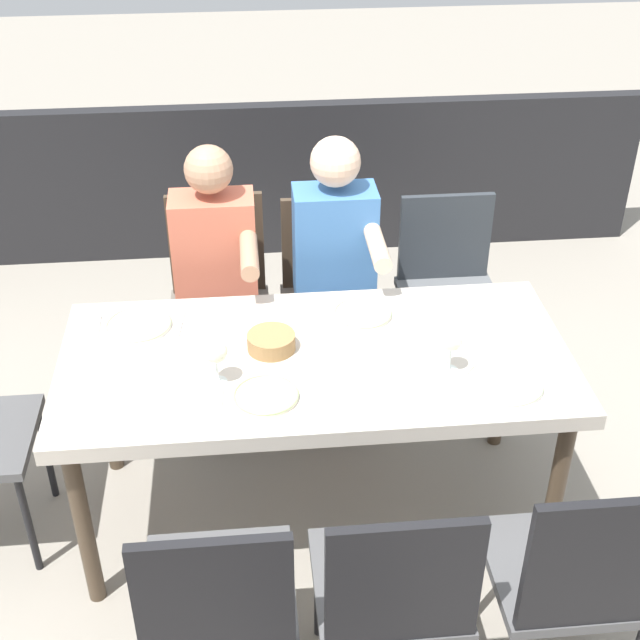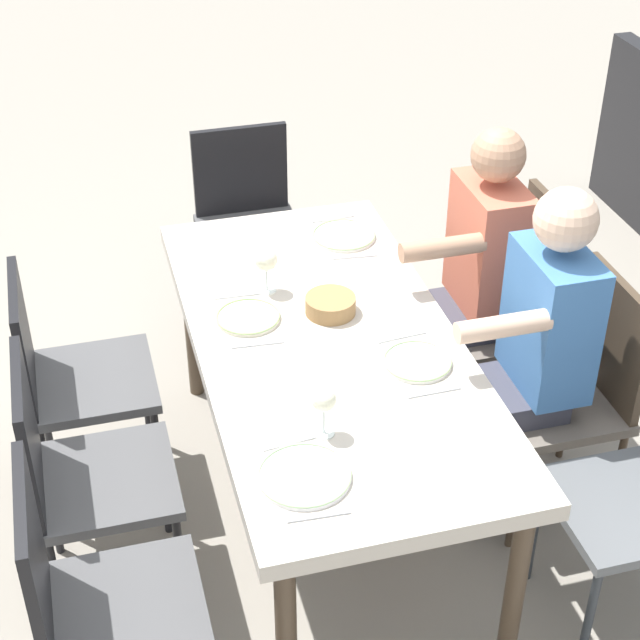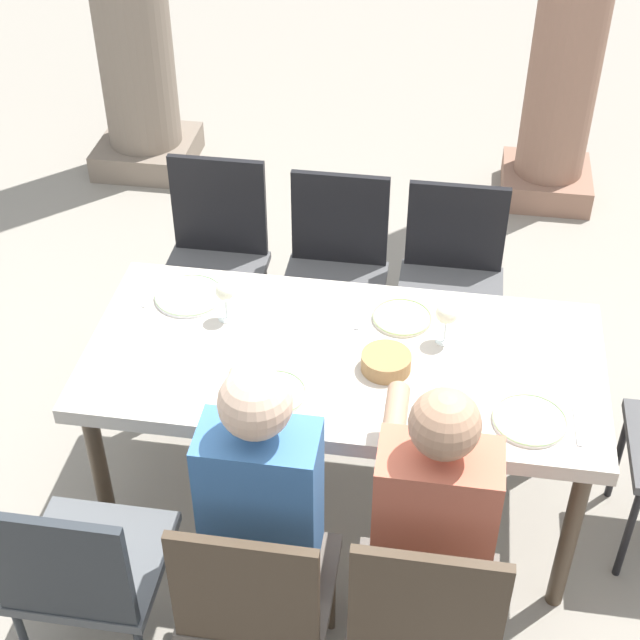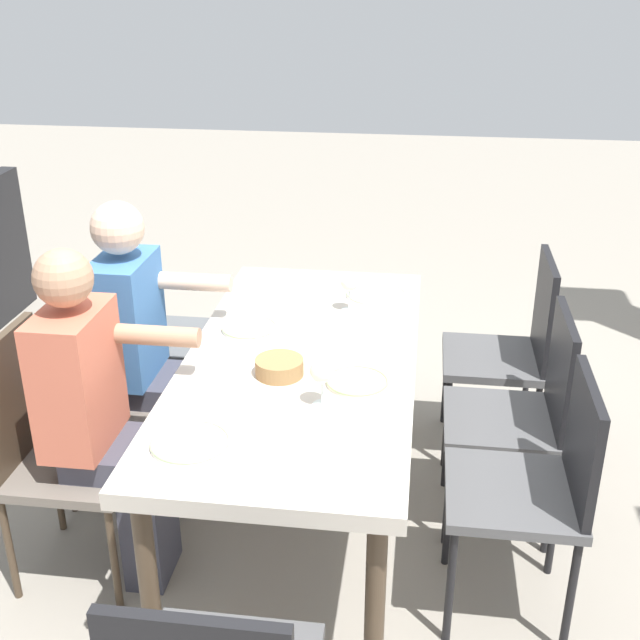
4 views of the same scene
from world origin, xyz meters
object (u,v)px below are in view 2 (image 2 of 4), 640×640
at_px(chair_west_north, 89,599).
at_px(chair_east_north, 67,372).
at_px(dining_table, 327,357).
at_px(diner_woman_green, 469,280).
at_px(wine_glass_2, 266,261).
at_px(plate_0, 304,476).
at_px(bread_basket, 331,305).
at_px(chair_mid_south, 574,383).
at_px(wine_glass_0, 324,401).
at_px(plate_1, 417,362).
at_px(chair_mid_north, 76,469).
at_px(diner_man_white, 528,354).
at_px(plate_2, 248,317).
at_px(chair_head_east, 247,216).
at_px(plate_3, 344,235).

bearing_deg(chair_west_north, chair_east_north, -0.36).
distance_m(dining_table, diner_woman_green, 0.73).
bearing_deg(dining_table, wine_glass_2, 20.04).
bearing_deg(dining_table, plate_0, 159.02).
bearing_deg(bread_basket, plate_0, 159.35).
xyz_separation_m(chair_mid_south, wine_glass_0, (-0.30, 0.98, 0.36)).
height_order(diner_woman_green, wine_glass_0, diner_woman_green).
xyz_separation_m(plate_1, bread_basket, (0.35, 0.18, 0.02)).
xyz_separation_m(wine_glass_0, bread_basket, (0.59, -0.19, -0.09)).
distance_m(chair_mid_north, plate_1, 1.11).
relative_size(diner_man_white, plate_1, 5.89).
xyz_separation_m(dining_table, diner_man_white, (-0.15, -0.65, -0.01)).
xyz_separation_m(chair_west_north, chair_east_north, (1.03, -0.01, -0.00)).
relative_size(wine_glass_0, plate_2, 0.75).
relative_size(plate_1, bread_basket, 1.28).
relative_size(diner_man_white, plate_2, 5.93).
bearing_deg(chair_mid_south, dining_table, 80.20).
height_order(chair_mid_north, chair_head_east, chair_mid_north).
bearing_deg(plate_1, wine_glass_2, 33.81).
bearing_deg(bread_basket, chair_head_east, 2.61).
relative_size(chair_east_north, diner_man_white, 0.71).
bearing_deg(chair_mid_south, plate_2, 72.91).
relative_size(chair_head_east, plate_1, 4.12).
xyz_separation_m(chair_mid_south, wine_glass_2, (0.48, 0.97, 0.36)).
height_order(chair_mid_south, chair_east_north, chair_mid_south).
bearing_deg(bread_basket, chair_mid_south, -110.58).
xyz_separation_m(dining_table, chair_west_north, (-0.68, 0.84, -0.16)).
bearing_deg(diner_man_white, chair_head_east, 23.96).
bearing_deg(bread_basket, plate_2, 83.55).
bearing_deg(chair_west_north, dining_table, -51.26).
distance_m(chair_mid_south, plate_0, 1.20).
relative_size(dining_table, plate_1, 8.24).
relative_size(chair_west_north, diner_man_white, 0.73).
relative_size(chair_mid_north, plate_2, 4.21).
height_order(wine_glass_2, plate_3, wine_glass_2).
relative_size(chair_mid_north, chair_head_east, 1.02).
height_order(diner_woman_green, plate_1, diner_woman_green).
relative_size(chair_head_east, wine_glass_0, 5.56).
height_order(chair_west_north, diner_man_white, diner_man_white).
relative_size(plate_0, plate_2, 1.20).
relative_size(wine_glass_2, plate_3, 0.70).
height_order(dining_table, chair_head_east, chair_head_east).
xyz_separation_m(plate_2, wine_glass_2, (0.16, -0.10, 0.11)).
relative_size(chair_west_north, plate_2, 4.35).
bearing_deg(plate_0, dining_table, -20.98).
bearing_deg(plate_3, plate_0, 159.12).
relative_size(chair_head_east, plate_0, 3.46).
bearing_deg(chair_mid_north, dining_table, -80.19).
bearing_deg(plate_0, chair_mid_north, 52.58).
distance_m(plate_0, plate_2, 0.79).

